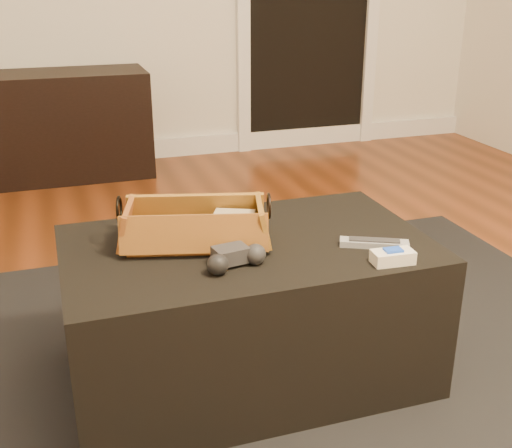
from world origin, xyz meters
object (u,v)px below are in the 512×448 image
object	(u,v)px
media_cabinet	(11,129)
game_controller	(234,257)
wicker_basket	(195,227)
silver_remote	(374,243)
ottoman	(247,310)
tv_remote	(188,237)
cream_gadget	(393,257)

from	to	relation	value
media_cabinet	game_controller	world-z (taller)	media_cabinet
wicker_basket	silver_remote	bearing A→B (deg)	-20.68
ottoman	silver_remote	xyz separation A→B (m)	(0.32, -0.13, 0.22)
game_controller	silver_remote	world-z (taller)	game_controller
tv_remote	cream_gadget	distance (m)	0.54
cream_gadget	wicker_basket	bearing A→B (deg)	147.92
media_cabinet	silver_remote	world-z (taller)	media_cabinet
silver_remote	cream_gadget	xyz separation A→B (m)	(-0.01, -0.11, 0.01)
ottoman	wicker_basket	size ratio (longest dim) A/B	2.27
silver_remote	cream_gadget	size ratio (longest dim) A/B	1.66
game_controller	silver_remote	distance (m)	0.40
tv_remote	cream_gadget	xyz separation A→B (m)	(0.47, -0.27, -0.01)
wicker_basket	media_cabinet	bearing A→B (deg)	103.88
media_cabinet	cream_gadget	xyz separation A→B (m)	(1.00, -2.50, 0.15)
wicker_basket	game_controller	bearing A→B (deg)	-71.90
tv_remote	silver_remote	size ratio (longest dim) A/B	1.15
silver_remote	media_cabinet	bearing A→B (deg)	112.77
media_cabinet	ottoman	distance (m)	2.35
tv_remote	media_cabinet	bearing A→B (deg)	112.10
ottoman	cream_gadget	world-z (taller)	cream_gadget
game_controller	tv_remote	bearing A→B (deg)	115.84
tv_remote	silver_remote	xyz separation A→B (m)	(0.48, -0.16, -0.02)
ottoman	silver_remote	world-z (taller)	silver_remote
ottoman	game_controller	xyz separation A→B (m)	(-0.08, -0.14, 0.24)
media_cabinet	silver_remote	distance (m)	2.59
media_cabinet	tv_remote	xyz separation A→B (m)	(0.52, -2.22, 0.16)
media_cabinet	ottoman	bearing A→B (deg)	-73.15
silver_remote	tv_remote	bearing A→B (deg)	161.27
ottoman	game_controller	bearing A→B (deg)	-118.69
game_controller	silver_remote	xyz separation A→B (m)	(0.40, 0.01, -0.02)
silver_remote	cream_gadget	bearing A→B (deg)	-93.21
media_cabinet	cream_gadget	size ratio (longest dim) A/B	13.84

